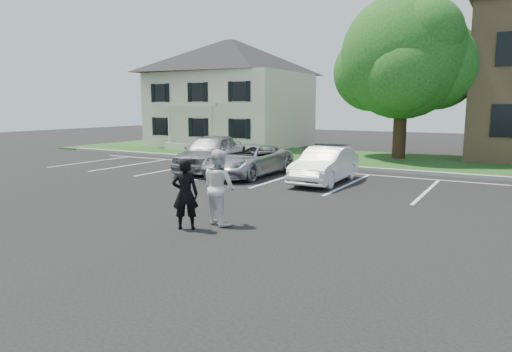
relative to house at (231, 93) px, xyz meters
The scene contains 11 objects.
ground_plane 24.14m from the house, 56.94° to the right, with size 90.00×90.00×0.00m, color black.
curb 15.71m from the house, 31.52° to the right, with size 40.00×0.30×0.15m, color gray.
grass_strip 14.11m from the house, 17.00° to the right, with size 44.00×8.00×0.08m, color #1D4113.
stall_lines 18.53m from the house, 37.43° to the right, with size 34.00×5.36×0.01m.
house is the anchor object (origin of this frame).
tree 13.23m from the house, 11.92° to the right, with size 7.80×7.20×8.80m.
man_black_suit 23.32m from the house, 59.76° to the right, with size 0.62×0.40×1.69m, color black.
man_white_shirt 22.86m from the house, 57.82° to the right, with size 0.91×0.71×1.87m, color white.
car_silver_west 13.65m from the house, 61.10° to the right, with size 1.98×4.92×1.68m, color #9D9DA1.
car_silver_minivan 15.15m from the house, 54.34° to the right, with size 2.20×4.76×1.32m, color #A2A4AA.
car_white_sedan 17.38m from the house, 45.03° to the right, with size 1.43×4.11×1.36m, color white.
Camera 1 is at (5.37, -8.36, 2.91)m, focal length 32.00 mm.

